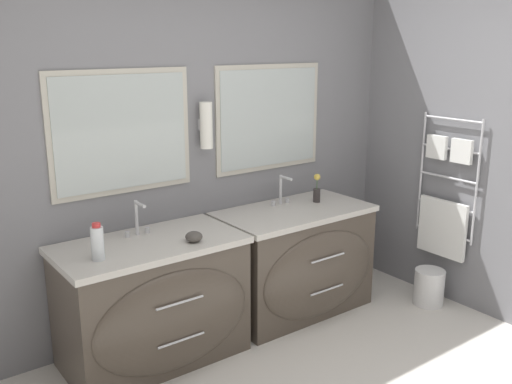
{
  "coord_description": "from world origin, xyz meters",
  "views": [
    {
      "loc": [
        -1.97,
        -1.72,
        2.02
      ],
      "look_at": [
        0.19,
        1.18,
        1.05
      ],
      "focal_mm": 40.0,
      "sensor_mm": 36.0,
      "label": 1
    }
  ],
  "objects_px": {
    "vanity_left": "(155,302)",
    "amenity_bowl": "(194,237)",
    "vanity_right": "(297,260)",
    "waste_bin": "(429,286)",
    "toiletry_bottle": "(98,243)",
    "flower_vase": "(317,190)"
  },
  "relations": [
    {
      "from": "vanity_right",
      "to": "waste_bin",
      "type": "xyz_separation_m",
      "value": [
        0.9,
        -0.54,
        -0.26
      ]
    },
    {
      "from": "amenity_bowl",
      "to": "waste_bin",
      "type": "xyz_separation_m",
      "value": [
        1.87,
        -0.42,
        -0.69
      ]
    },
    {
      "from": "amenity_bowl",
      "to": "flower_vase",
      "type": "distance_m",
      "value": 1.25
    },
    {
      "from": "amenity_bowl",
      "to": "vanity_right",
      "type": "bearing_deg",
      "value": 7.43
    },
    {
      "from": "vanity_left",
      "to": "toiletry_bottle",
      "type": "xyz_separation_m",
      "value": [
        -0.37,
        -0.06,
        0.5
      ]
    },
    {
      "from": "vanity_left",
      "to": "waste_bin",
      "type": "height_order",
      "value": "vanity_left"
    },
    {
      "from": "vanity_left",
      "to": "amenity_bowl",
      "type": "distance_m",
      "value": 0.5
    },
    {
      "from": "vanity_left",
      "to": "waste_bin",
      "type": "xyz_separation_m",
      "value": [
        2.09,
        -0.54,
        -0.26
      ]
    },
    {
      "from": "vanity_right",
      "to": "toiletry_bottle",
      "type": "relative_size",
      "value": 5.28
    },
    {
      "from": "amenity_bowl",
      "to": "waste_bin",
      "type": "bearing_deg",
      "value": -12.64
    },
    {
      "from": "flower_vase",
      "to": "waste_bin",
      "type": "distance_m",
      "value": 1.17
    },
    {
      "from": "vanity_left",
      "to": "flower_vase",
      "type": "height_order",
      "value": "flower_vase"
    },
    {
      "from": "vanity_left",
      "to": "amenity_bowl",
      "type": "xyz_separation_m",
      "value": [
        0.23,
        -0.13,
        0.43
      ]
    },
    {
      "from": "amenity_bowl",
      "to": "flower_vase",
      "type": "relative_size",
      "value": 0.49
    },
    {
      "from": "waste_bin",
      "to": "vanity_right",
      "type": "bearing_deg",
      "value": 148.98
    },
    {
      "from": "vanity_left",
      "to": "amenity_bowl",
      "type": "bearing_deg",
      "value": -29.03
    },
    {
      "from": "vanity_right",
      "to": "amenity_bowl",
      "type": "distance_m",
      "value": 1.06
    },
    {
      "from": "waste_bin",
      "to": "flower_vase",
      "type": "bearing_deg",
      "value": 135.23
    },
    {
      "from": "vanity_right",
      "to": "waste_bin",
      "type": "relative_size",
      "value": 4.09
    },
    {
      "from": "amenity_bowl",
      "to": "flower_vase",
      "type": "bearing_deg",
      "value": 9.91
    },
    {
      "from": "vanity_left",
      "to": "waste_bin",
      "type": "bearing_deg",
      "value": -14.57
    },
    {
      "from": "vanity_left",
      "to": "flower_vase",
      "type": "xyz_separation_m",
      "value": [
        1.45,
        0.09,
        0.49
      ]
    }
  ]
}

